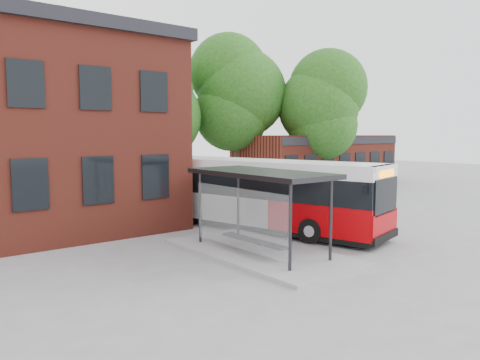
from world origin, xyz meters
TOP-DOWN VIEW (x-y plane):
  - ground at (0.00, 0.00)m, footprint 100.00×100.00m
  - shop_row at (15.00, 14.00)m, footprint 14.00×6.20m
  - bus_shelter at (-4.50, -1.00)m, footprint 3.60×7.00m
  - bike_rail at (9.28, 10.00)m, footprint 5.20×0.10m
  - tree_0 at (-6.00, 16.00)m, footprint 7.92×7.92m
  - tree_1 at (1.00, 17.00)m, footprint 7.92×7.92m
  - tree_2 at (8.00, 16.00)m, footprint 7.92×7.92m
  - tree_3 at (13.00, 12.00)m, footprint 7.04×7.04m
  - city_bus at (-1.75, 2.51)m, footprint 5.28×12.06m
  - bicycle_0 at (6.33, 9.21)m, footprint 2.01×1.18m
  - bicycle_1 at (8.23, 10.17)m, footprint 1.57×0.82m
  - bicycle_2 at (7.71, 9.63)m, footprint 1.70×1.01m
  - bicycle_3 at (8.92, 9.01)m, footprint 1.68×0.88m
  - bicycle_4 at (9.83, 9.71)m, footprint 1.95×1.34m
  - bicycle_5 at (10.68, 10.69)m, footprint 1.73×1.06m
  - bicycle_6 at (10.53, 9.05)m, footprint 1.83×0.86m
  - bicycle_7 at (12.06, 10.38)m, footprint 1.88×1.01m

SIDE VIEW (x-z plane):
  - ground at x=0.00m, z-range 0.00..0.00m
  - bike_rail at x=9.28m, z-range 0.00..0.38m
  - bicycle_2 at x=7.71m, z-range 0.00..0.85m
  - bicycle_1 at x=8.23m, z-range 0.00..0.91m
  - bicycle_6 at x=10.53m, z-range 0.00..0.92m
  - bicycle_4 at x=9.83m, z-range 0.00..0.97m
  - bicycle_3 at x=8.92m, z-range 0.00..0.97m
  - bicycle_0 at x=6.33m, z-range 0.00..1.00m
  - bicycle_5 at x=10.68m, z-range 0.00..1.01m
  - bicycle_7 at x=12.06m, z-range 0.00..1.09m
  - bus_shelter at x=-4.50m, z-range 0.00..2.90m
  - city_bus at x=-1.75m, z-range 0.00..3.00m
  - shop_row at x=15.00m, z-range 0.00..4.00m
  - tree_3 at x=13.00m, z-range 0.00..9.28m
  - tree_1 at x=1.00m, z-range 0.00..10.40m
  - tree_0 at x=-6.00m, z-range 0.00..11.00m
  - tree_2 at x=8.00m, z-range 0.00..11.00m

